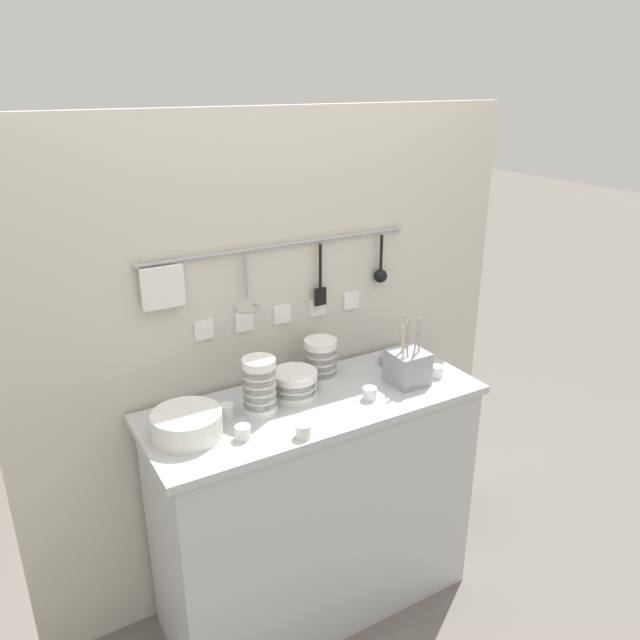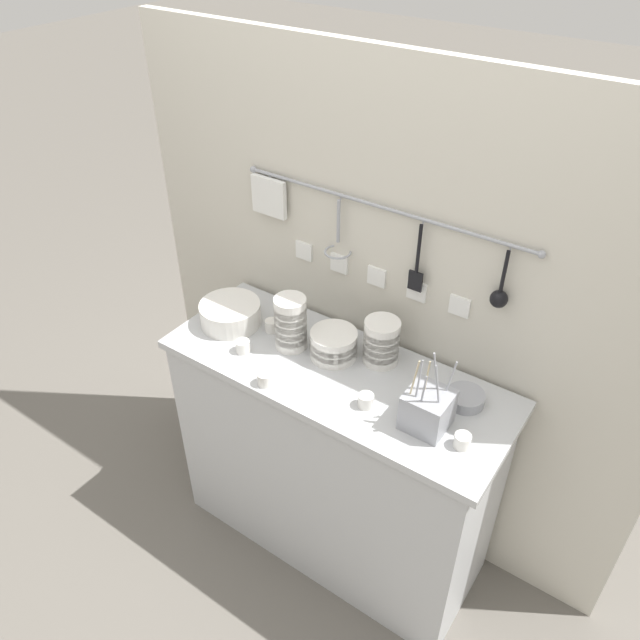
{
  "view_description": "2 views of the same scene",
  "coord_description": "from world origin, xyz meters",
  "px_view_note": "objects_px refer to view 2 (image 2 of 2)",
  "views": [
    {
      "loc": [
        -0.99,
        -1.73,
        2.03
      ],
      "look_at": [
        0.04,
        0.03,
        1.23
      ],
      "focal_mm": 35.0,
      "sensor_mm": 36.0,
      "label": 1
    },
    {
      "loc": [
        0.88,
        -1.37,
        2.35
      ],
      "look_at": [
        -0.07,
        0.0,
        1.12
      ],
      "focal_mm": 35.0,
      "sensor_mm": 36.0,
      "label": 2
    }
  ],
  "objects_px": {
    "bowl_stack_nested_right": "(334,344)",
    "plate_stack": "(231,313)",
    "bowl_stack_back_corner": "(291,323)",
    "cup_by_caddy": "(366,401)",
    "cup_back_left": "(243,346)",
    "cutlery_caddy": "(427,409)",
    "bowl_stack_wide_centre": "(381,342)",
    "cup_beside_plates": "(462,441)",
    "cup_front_left": "(272,326)",
    "steel_mixing_bowl": "(465,398)",
    "cup_mid_row": "(265,379)"
  },
  "relations": [
    {
      "from": "bowl_stack_nested_right",
      "to": "plate_stack",
      "type": "relative_size",
      "value": 0.73
    },
    {
      "from": "bowl_stack_back_corner",
      "to": "cup_by_caddy",
      "type": "distance_m",
      "value": 0.41
    },
    {
      "from": "bowl_stack_nested_right",
      "to": "cup_by_caddy",
      "type": "relative_size",
      "value": 3.25
    },
    {
      "from": "cup_back_left",
      "to": "cutlery_caddy",
      "type": "bearing_deg",
      "value": 3.96
    },
    {
      "from": "bowl_stack_wide_centre",
      "to": "cutlery_caddy",
      "type": "relative_size",
      "value": 0.61
    },
    {
      "from": "cup_beside_plates",
      "to": "bowl_stack_back_corner",
      "type": "bearing_deg",
      "value": 172.39
    },
    {
      "from": "bowl_stack_nested_right",
      "to": "cup_front_left",
      "type": "xyz_separation_m",
      "value": [
        -0.27,
        -0.01,
        -0.03
      ]
    },
    {
      "from": "bowl_stack_nested_right",
      "to": "cup_front_left",
      "type": "relative_size",
      "value": 3.25
    },
    {
      "from": "cutlery_caddy",
      "to": "cup_front_left",
      "type": "distance_m",
      "value": 0.7
    },
    {
      "from": "cup_by_caddy",
      "to": "cup_beside_plates",
      "type": "xyz_separation_m",
      "value": [
        0.33,
        0.02,
        0.0
      ]
    },
    {
      "from": "plate_stack",
      "to": "cup_front_left",
      "type": "bearing_deg",
      "value": 16.84
    },
    {
      "from": "bowl_stack_nested_right",
      "to": "cup_front_left",
      "type": "bearing_deg",
      "value": -177.95
    },
    {
      "from": "cup_back_left",
      "to": "cup_front_left",
      "type": "xyz_separation_m",
      "value": [
        0.01,
        0.16,
        0.0
      ]
    },
    {
      "from": "cup_by_caddy",
      "to": "cup_beside_plates",
      "type": "bearing_deg",
      "value": 2.96
    },
    {
      "from": "bowl_stack_nested_right",
      "to": "cup_by_caddy",
      "type": "bearing_deg",
      "value": -33.87
    },
    {
      "from": "cup_by_caddy",
      "to": "cup_front_left",
      "type": "height_order",
      "value": "same"
    },
    {
      "from": "plate_stack",
      "to": "cutlery_caddy",
      "type": "bearing_deg",
      "value": -4.01
    },
    {
      "from": "bowl_stack_nested_right",
      "to": "cup_back_left",
      "type": "relative_size",
      "value": 3.25
    },
    {
      "from": "bowl_stack_nested_right",
      "to": "cup_back_left",
      "type": "distance_m",
      "value": 0.32
    },
    {
      "from": "bowl_stack_nested_right",
      "to": "cutlery_caddy",
      "type": "relative_size",
      "value": 0.61
    },
    {
      "from": "plate_stack",
      "to": "steel_mixing_bowl",
      "type": "relative_size",
      "value": 1.84
    },
    {
      "from": "cutlery_caddy",
      "to": "cup_back_left",
      "type": "bearing_deg",
      "value": -176.04
    },
    {
      "from": "cutlery_caddy",
      "to": "cup_back_left",
      "type": "relative_size",
      "value": 5.34
    },
    {
      "from": "cup_by_caddy",
      "to": "plate_stack",
      "type": "bearing_deg",
      "value": 171.75
    },
    {
      "from": "bowl_stack_nested_right",
      "to": "cup_beside_plates",
      "type": "height_order",
      "value": "bowl_stack_nested_right"
    },
    {
      "from": "cup_mid_row",
      "to": "cutlery_caddy",
      "type": "bearing_deg",
      "value": 14.67
    },
    {
      "from": "cup_front_left",
      "to": "cup_back_left",
      "type": "bearing_deg",
      "value": -93.07
    },
    {
      "from": "bowl_stack_wide_centre",
      "to": "cup_back_left",
      "type": "height_order",
      "value": "bowl_stack_wide_centre"
    },
    {
      "from": "bowl_stack_back_corner",
      "to": "cup_front_left",
      "type": "relative_size",
      "value": 3.99
    },
    {
      "from": "bowl_stack_back_corner",
      "to": "plate_stack",
      "type": "distance_m",
      "value": 0.28
    },
    {
      "from": "bowl_stack_wide_centre",
      "to": "cup_back_left",
      "type": "xyz_separation_m",
      "value": [
        -0.43,
        -0.24,
        -0.06
      ]
    },
    {
      "from": "bowl_stack_back_corner",
      "to": "bowl_stack_wide_centre",
      "type": "xyz_separation_m",
      "value": [
        0.31,
        0.11,
        -0.02
      ]
    },
    {
      "from": "bowl_stack_back_corner",
      "to": "bowl_stack_nested_right",
      "type": "distance_m",
      "value": 0.17
    },
    {
      "from": "cup_by_caddy",
      "to": "cup_beside_plates",
      "type": "height_order",
      "value": "same"
    },
    {
      "from": "bowl_stack_wide_centre",
      "to": "plate_stack",
      "type": "xyz_separation_m",
      "value": [
        -0.58,
        -0.13,
        -0.04
      ]
    },
    {
      "from": "bowl_stack_wide_centre",
      "to": "steel_mixing_bowl",
      "type": "bearing_deg",
      "value": -4.51
    },
    {
      "from": "steel_mixing_bowl",
      "to": "cup_beside_plates",
      "type": "xyz_separation_m",
      "value": [
        0.07,
        -0.18,
        0.0
      ]
    },
    {
      "from": "plate_stack",
      "to": "cup_beside_plates",
      "type": "bearing_deg",
      "value": -4.54
    },
    {
      "from": "bowl_stack_nested_right",
      "to": "steel_mixing_bowl",
      "type": "distance_m",
      "value": 0.48
    },
    {
      "from": "bowl_stack_wide_centre",
      "to": "steel_mixing_bowl",
      "type": "distance_m",
      "value": 0.34
    },
    {
      "from": "cup_beside_plates",
      "to": "bowl_stack_nested_right",
      "type": "bearing_deg",
      "value": 166.28
    },
    {
      "from": "bowl_stack_wide_centre",
      "to": "cup_beside_plates",
      "type": "bearing_deg",
      "value": -27.0
    },
    {
      "from": "cup_back_left",
      "to": "cup_mid_row",
      "type": "bearing_deg",
      "value": -27.42
    },
    {
      "from": "bowl_stack_back_corner",
      "to": "cup_back_left",
      "type": "xyz_separation_m",
      "value": [
        -0.12,
        -0.13,
        -0.08
      ]
    },
    {
      "from": "plate_stack",
      "to": "cup_back_left",
      "type": "relative_size",
      "value": 4.48
    },
    {
      "from": "cup_by_caddy",
      "to": "cup_beside_plates",
      "type": "distance_m",
      "value": 0.33
    },
    {
      "from": "bowl_stack_back_corner",
      "to": "cup_beside_plates",
      "type": "distance_m",
      "value": 0.72
    },
    {
      "from": "bowl_stack_back_corner",
      "to": "cup_beside_plates",
      "type": "height_order",
      "value": "bowl_stack_back_corner"
    },
    {
      "from": "steel_mixing_bowl",
      "to": "cup_back_left",
      "type": "height_order",
      "value": "cup_back_left"
    },
    {
      "from": "cup_by_caddy",
      "to": "cup_front_left",
      "type": "distance_m",
      "value": 0.52
    }
  ]
}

